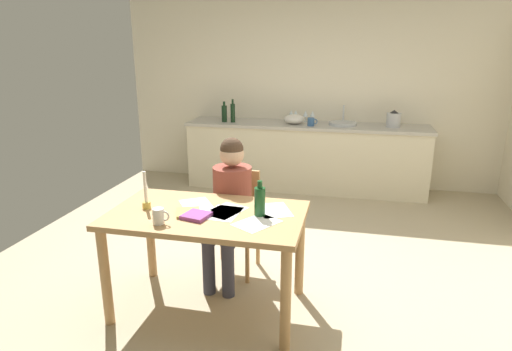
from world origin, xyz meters
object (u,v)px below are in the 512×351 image
book_magazine (188,212)px  wine_glass_by_kettle (305,114)px  candlestick (146,198)px  bottle_oil (224,113)px  wine_glass_back_left (296,114)px  bottle_vinegar (233,112)px  dining_table (207,227)px  coffee_mug (159,216)px  teacup_on_counter (311,122)px  stovetop_kettle (394,119)px  wine_glass_back_right (291,113)px  chair_at_table (236,216)px  sink_unit (343,123)px  person_seated (230,201)px  wine_glass_near_sink (312,114)px  wine_bottle_on_table (260,201)px  book_cookery (196,216)px  mixing_bowl (294,119)px

book_magazine → wine_glass_by_kettle: size_ratio=1.17×
candlestick → bottle_oil: (-0.31, 2.97, 0.17)m
wine_glass_back_left → bottle_vinegar: bearing=-163.6°
bottle_vinegar → dining_table: bearing=-77.8°
coffee_mug → candlestick: (-0.21, 0.24, 0.02)m
candlestick → book_magazine: candlestick is taller
coffee_mug → teacup_on_counter: bearing=78.0°
book_magazine → stovetop_kettle: bearing=39.4°
candlestick → book_magazine: 0.34m
dining_table → wine_glass_back_right: wine_glass_back_right is taller
chair_at_table → sink_unit: 2.56m
person_seated → stovetop_kettle: size_ratio=5.43×
wine_glass_near_sink → teacup_on_counter: size_ratio=1.18×
wine_bottle_on_table → wine_glass_back_left: bearing=93.4°
book_cookery → teacup_on_counter: size_ratio=1.29×
chair_at_table → bottle_vinegar: (-0.67, 2.30, 0.54)m
bottle_vinegar → wine_glass_back_left: size_ratio=2.02×
chair_at_table → wine_glass_near_sink: 2.63m
wine_glass_by_kettle → wine_bottle_on_table: bearing=-88.9°
sink_unit → wine_glass_back_right: bearing=168.3°
stovetop_kettle → sink_unit: bearing=179.6°
dining_table → mixing_bowl: size_ratio=5.05×
person_seated → bottle_oil: (-0.78, 2.45, 0.34)m
person_seated → chair_at_table: bearing=88.0°
chair_at_table → teacup_on_counter: teacup_on_counter is taller
mixing_bowl → wine_glass_back_left: size_ratio=1.78×
person_seated → book_magazine: 0.58m
sink_unit → mixing_bowl: size_ratio=1.32×
book_cookery → chair_at_table: bearing=97.8°
sink_unit → book_cookery: bearing=-105.4°
book_cookery → mixing_bowl: size_ratio=0.61×
wine_glass_back_right → bottle_oil: bearing=-164.6°
chair_at_table → coffee_mug: 1.01m
candlestick → bottle_oil: bottle_oil is taller
bottle_vinegar → wine_glass_near_sink: (1.05, 0.24, -0.02)m
bottle_oil → sink_unit: bearing=3.5°
book_magazine → bottle_oil: (-0.64, 3.00, 0.24)m
sink_unit → teacup_on_counter: bearing=-158.8°
wine_glass_near_sink → teacup_on_counter: 0.31m
chair_at_table → wine_glass_back_left: size_ratio=5.66×
stovetop_kettle → wine_glass_back_left: 1.28m
wine_bottle_on_table → sink_unit: bearing=81.5°
chair_at_table → coffee_mug: bearing=-106.5°
sink_unit → bottle_vinegar: 1.47m
book_magazine → wine_glass_back_left: (0.31, 3.25, 0.23)m
chair_at_table → sink_unit: sink_unit is taller
coffee_mug → sink_unit: bearing=72.1°
mixing_bowl → teacup_on_counter: (0.24, -0.12, -0.01)m
dining_table → candlestick: 0.49m
candlestick → wine_glass_by_kettle: size_ratio=1.81×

